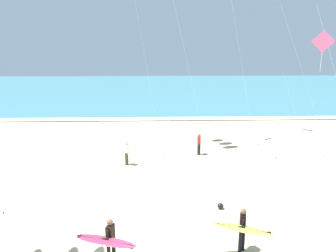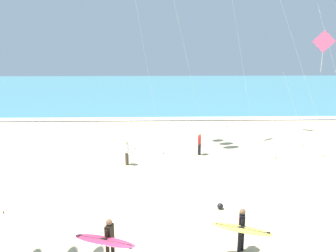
% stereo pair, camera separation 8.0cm
% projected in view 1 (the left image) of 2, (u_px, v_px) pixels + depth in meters
% --- Properties ---
extents(ocean_water, '(160.00, 60.00, 0.08)m').
position_uv_depth(ocean_water, '(157.00, 88.00, 62.92)').
color(ocean_water, teal).
rests_on(ocean_water, ground).
extents(shoreline_foam, '(160.00, 1.69, 0.01)m').
position_uv_depth(shoreline_foam, '(158.00, 119.00, 34.03)').
color(shoreline_foam, white).
rests_on(shoreline_foam, ocean_water).
extents(surfer_lead, '(2.17, 1.15, 1.71)m').
position_uv_depth(surfer_lead, '(109.00, 240.00, 10.58)').
color(surfer_lead, black).
rests_on(surfer_lead, ground).
extents(surfer_trailing, '(2.16, 1.09, 1.71)m').
position_uv_depth(surfer_trailing, '(243.00, 228.00, 11.29)').
color(surfer_trailing, black).
rests_on(surfer_trailing, ground).
extents(kite_diamond_rose_near, '(2.78, 0.91, 8.38)m').
position_uv_depth(kite_diamond_rose_near, '(322.00, 45.00, 19.45)').
color(kite_diamond_rose_near, pink).
rests_on(kite_diamond_rose_near, ground).
extents(bystander_red_top, '(0.27, 0.48, 1.59)m').
position_uv_depth(bystander_red_top, '(199.00, 144.00, 22.35)').
color(bystander_red_top, black).
rests_on(bystander_red_top, ground).
extents(bystander_white_top, '(0.33, 0.42, 1.59)m').
position_uv_depth(bystander_white_top, '(126.00, 153.00, 20.33)').
color(bystander_white_top, '#4C3D2D').
rests_on(bystander_white_top, ground).
extents(beach_ball, '(0.28, 0.28, 0.28)m').
position_uv_depth(beach_ball, '(220.00, 206.00, 14.78)').
color(beach_ball, black).
rests_on(beach_ball, ground).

